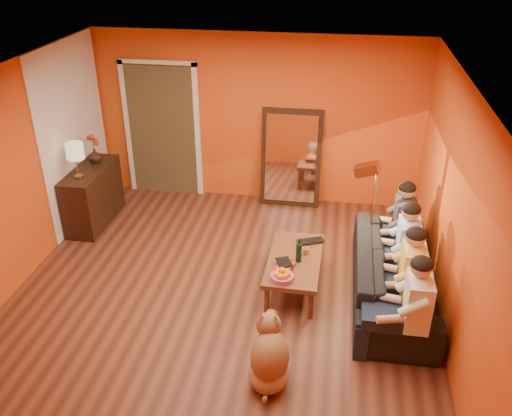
% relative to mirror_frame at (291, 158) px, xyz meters
% --- Properties ---
extents(room_shell, '(5.00, 5.50, 2.60)m').
position_rel_mirror_frame_xyz_m(room_shell, '(-0.55, -2.26, 0.54)').
color(room_shell, brown).
rests_on(room_shell, ground).
extents(white_accent, '(0.02, 1.90, 2.58)m').
position_rel_mirror_frame_xyz_m(white_accent, '(-3.04, -0.88, 0.54)').
color(white_accent, white).
rests_on(white_accent, wall_left).
extents(doorway_recess, '(1.06, 0.30, 2.10)m').
position_rel_mirror_frame_xyz_m(doorway_recess, '(-2.05, 0.20, 0.29)').
color(doorway_recess, '#3F2D19').
rests_on(doorway_recess, floor).
extents(door_jamb_left, '(0.08, 0.06, 2.20)m').
position_rel_mirror_frame_xyz_m(door_jamb_left, '(-2.62, 0.08, 0.29)').
color(door_jamb_left, white).
rests_on(door_jamb_left, wall_back).
extents(door_jamb_right, '(0.08, 0.06, 2.20)m').
position_rel_mirror_frame_xyz_m(door_jamb_right, '(-1.48, 0.08, 0.29)').
color(door_jamb_right, white).
rests_on(door_jamb_right, wall_back).
extents(door_header, '(1.22, 0.06, 0.08)m').
position_rel_mirror_frame_xyz_m(door_header, '(-2.05, 0.08, 1.36)').
color(door_header, white).
rests_on(door_header, wall_back).
extents(mirror_frame, '(0.92, 0.27, 1.51)m').
position_rel_mirror_frame_xyz_m(mirror_frame, '(0.00, 0.00, 0.00)').
color(mirror_frame, black).
rests_on(mirror_frame, floor).
extents(mirror_glass, '(0.78, 0.21, 1.35)m').
position_rel_mirror_frame_xyz_m(mirror_glass, '(0.00, -0.04, 0.00)').
color(mirror_glass, white).
rests_on(mirror_glass, mirror_frame).
extents(sideboard, '(0.44, 1.18, 0.85)m').
position_rel_mirror_frame_xyz_m(sideboard, '(-2.79, -1.08, -0.34)').
color(sideboard, black).
rests_on(sideboard, floor).
extents(table_lamp, '(0.24, 0.24, 0.51)m').
position_rel_mirror_frame_xyz_m(table_lamp, '(-2.79, -1.38, 0.34)').
color(table_lamp, beige).
rests_on(table_lamp, sideboard).
extents(sofa, '(2.28, 0.89, 0.67)m').
position_rel_mirror_frame_xyz_m(sofa, '(1.45, -2.26, -0.43)').
color(sofa, black).
rests_on(sofa, floor).
extents(coffee_table, '(0.64, 1.23, 0.42)m').
position_rel_mirror_frame_xyz_m(coffee_table, '(0.29, -2.25, -0.55)').
color(coffee_table, brown).
rests_on(coffee_table, floor).
extents(floor_lamp, '(0.35, 0.30, 1.44)m').
position_rel_mirror_frame_xyz_m(floor_lamp, '(1.18, -1.66, -0.04)').
color(floor_lamp, '#B37334').
rests_on(floor_lamp, floor).
extents(dog, '(0.53, 0.69, 0.73)m').
position_rel_mirror_frame_xyz_m(dog, '(0.21, -3.81, -0.40)').
color(dog, '#906141').
rests_on(dog, floor).
extents(person_far_left, '(0.70, 0.44, 1.22)m').
position_rel_mirror_frame_xyz_m(person_far_left, '(1.58, -3.26, -0.15)').
color(person_far_left, silver).
rests_on(person_far_left, sofa).
extents(person_mid_left, '(0.70, 0.44, 1.22)m').
position_rel_mirror_frame_xyz_m(person_mid_left, '(1.58, -2.71, -0.15)').
color(person_mid_left, '#E9BC4D').
rests_on(person_mid_left, sofa).
extents(person_mid_right, '(0.70, 0.44, 1.22)m').
position_rel_mirror_frame_xyz_m(person_mid_right, '(1.58, -2.16, -0.15)').
color(person_mid_right, '#9DBCF2').
rests_on(person_mid_right, sofa).
extents(person_far_right, '(0.70, 0.44, 1.22)m').
position_rel_mirror_frame_xyz_m(person_far_right, '(1.58, -1.61, -0.15)').
color(person_far_right, '#2E2E32').
rests_on(person_far_right, sofa).
extents(fruit_bowl, '(0.26, 0.26, 0.16)m').
position_rel_mirror_frame_xyz_m(fruit_bowl, '(0.19, -2.70, -0.26)').
color(fruit_bowl, '#C1447D').
rests_on(fruit_bowl, coffee_table).
extents(wine_bottle, '(0.07, 0.07, 0.31)m').
position_rel_mirror_frame_xyz_m(wine_bottle, '(0.34, -2.30, -0.18)').
color(wine_bottle, black).
rests_on(wine_bottle, coffee_table).
extents(tumbler, '(0.11, 0.11, 0.08)m').
position_rel_mirror_frame_xyz_m(tumbler, '(0.41, -2.13, -0.30)').
color(tumbler, '#B27F3F').
rests_on(tumbler, coffee_table).
extents(laptop, '(0.41, 0.34, 0.03)m').
position_rel_mirror_frame_xyz_m(laptop, '(0.47, -1.90, -0.33)').
color(laptop, black).
rests_on(laptop, coffee_table).
extents(book_lower, '(0.19, 0.25, 0.02)m').
position_rel_mirror_frame_xyz_m(book_lower, '(0.11, -2.45, -0.33)').
color(book_lower, black).
rests_on(book_lower, coffee_table).
extents(book_mid, '(0.24, 0.28, 0.02)m').
position_rel_mirror_frame_xyz_m(book_mid, '(0.12, -2.44, -0.31)').
color(book_mid, red).
rests_on(book_mid, book_lower).
extents(book_upper, '(0.23, 0.26, 0.02)m').
position_rel_mirror_frame_xyz_m(book_upper, '(0.11, -2.46, -0.29)').
color(book_upper, black).
rests_on(book_upper, book_mid).
extents(vase, '(0.20, 0.20, 0.21)m').
position_rel_mirror_frame_xyz_m(vase, '(-2.79, -0.83, 0.19)').
color(vase, black).
rests_on(vase, sideboard).
extents(flowers, '(0.17, 0.17, 0.45)m').
position_rel_mirror_frame_xyz_m(flowers, '(-2.79, -0.83, 0.43)').
color(flowers, red).
rests_on(flowers, vase).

